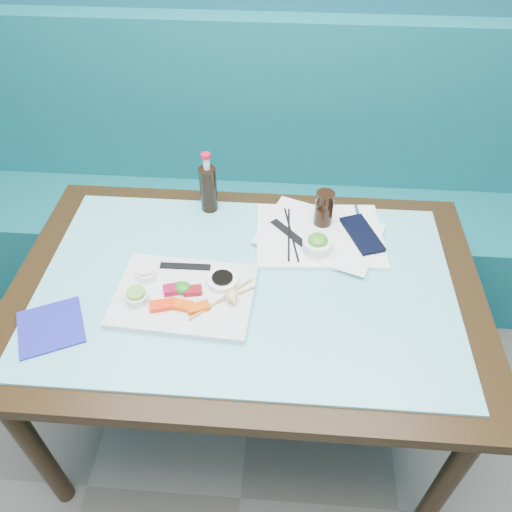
# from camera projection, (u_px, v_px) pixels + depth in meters

# --- Properties ---
(booth_bench) EXTENTS (3.00, 0.56, 1.17)m
(booth_bench) POSITION_uv_depth(u_px,v_px,m) (263.00, 207.00, 2.34)
(booth_bench) COLOR #0F5E64
(booth_bench) RESTS_ON ground
(dining_table) EXTENTS (1.40, 0.90, 0.75)m
(dining_table) POSITION_uv_depth(u_px,v_px,m) (246.00, 303.00, 1.54)
(dining_table) COLOR black
(dining_table) RESTS_ON ground
(glass_top) EXTENTS (1.22, 0.76, 0.01)m
(glass_top) POSITION_uv_depth(u_px,v_px,m) (246.00, 284.00, 1.48)
(glass_top) COLOR #67C0CE
(glass_top) RESTS_ON dining_table
(sashimi_plate) EXTENTS (0.41, 0.30, 0.02)m
(sashimi_plate) POSITION_uv_depth(u_px,v_px,m) (184.00, 296.00, 1.43)
(sashimi_plate) COLOR silver
(sashimi_plate) RESTS_ON glass_top
(salmon_left) EXTENTS (0.08, 0.05, 0.02)m
(salmon_left) POSITION_uv_depth(u_px,v_px,m) (162.00, 305.00, 1.38)
(salmon_left) COLOR #FF2B0A
(salmon_left) RESTS_ON sashimi_plate
(salmon_mid) EXTENTS (0.07, 0.04, 0.02)m
(salmon_mid) POSITION_uv_depth(u_px,v_px,m) (181.00, 305.00, 1.38)
(salmon_mid) COLOR #E94909
(salmon_mid) RESTS_ON sashimi_plate
(salmon_right) EXTENTS (0.07, 0.05, 0.02)m
(salmon_right) POSITION_uv_depth(u_px,v_px,m) (198.00, 308.00, 1.37)
(salmon_right) COLOR #EA5209
(salmon_right) RESTS_ON sashimi_plate
(tuna_left) EXTENTS (0.07, 0.05, 0.02)m
(tuna_left) POSITION_uv_depth(u_px,v_px,m) (174.00, 289.00, 1.42)
(tuna_left) COLOR maroon
(tuna_left) RESTS_ON sashimi_plate
(tuna_right) EXTENTS (0.06, 0.04, 0.02)m
(tuna_right) POSITION_uv_depth(u_px,v_px,m) (193.00, 291.00, 1.42)
(tuna_right) COLOR maroon
(tuna_right) RESTS_ON sashimi_plate
(seaweed_garnish) EXTENTS (0.05, 0.04, 0.03)m
(seaweed_garnish) POSITION_uv_depth(u_px,v_px,m) (182.00, 288.00, 1.42)
(seaweed_garnish) COLOR #1F7B1C
(seaweed_garnish) RESTS_ON sashimi_plate
(ramekin_wasabi) EXTENTS (0.08, 0.08, 0.03)m
(ramekin_wasabi) POSITION_uv_depth(u_px,v_px,m) (137.00, 297.00, 1.39)
(ramekin_wasabi) COLOR white
(ramekin_wasabi) RESTS_ON sashimi_plate
(wasabi_fill) EXTENTS (0.05, 0.05, 0.01)m
(wasabi_fill) POSITION_uv_depth(u_px,v_px,m) (136.00, 293.00, 1.38)
(wasabi_fill) COLOR #70A836
(wasabi_fill) RESTS_ON ramekin_wasabi
(ramekin_ginger) EXTENTS (0.07, 0.07, 0.02)m
(ramekin_ginger) POSITION_uv_depth(u_px,v_px,m) (146.00, 274.00, 1.46)
(ramekin_ginger) COLOR white
(ramekin_ginger) RESTS_ON sashimi_plate
(ginger_fill) EXTENTS (0.05, 0.05, 0.01)m
(ginger_fill) POSITION_uv_depth(u_px,v_px,m) (146.00, 270.00, 1.45)
(ginger_fill) COLOR #F3DDC8
(ginger_fill) RESTS_ON ramekin_ginger
(soy_dish) EXTENTS (0.11, 0.11, 0.02)m
(soy_dish) POSITION_uv_depth(u_px,v_px,m) (223.00, 280.00, 1.44)
(soy_dish) COLOR white
(soy_dish) RESTS_ON sashimi_plate
(soy_fill) EXTENTS (0.08, 0.08, 0.01)m
(soy_fill) POSITION_uv_depth(u_px,v_px,m) (222.00, 278.00, 1.44)
(soy_fill) COLOR black
(soy_fill) RESTS_ON soy_dish
(lemon_wedge) EXTENTS (0.05, 0.05, 0.04)m
(lemon_wedge) POSITION_uv_depth(u_px,v_px,m) (233.00, 299.00, 1.38)
(lemon_wedge) COLOR #EDD970
(lemon_wedge) RESTS_ON sashimi_plate
(chopstick_sleeve) EXTENTS (0.15, 0.03, 0.00)m
(chopstick_sleeve) POSITION_uv_depth(u_px,v_px,m) (185.00, 266.00, 1.49)
(chopstick_sleeve) COLOR black
(chopstick_sleeve) RESTS_ON sashimi_plate
(wooden_chopstick_a) EXTENTS (0.16, 0.17, 0.01)m
(wooden_chopstick_a) POSITION_uv_depth(u_px,v_px,m) (222.00, 299.00, 1.40)
(wooden_chopstick_a) COLOR tan
(wooden_chopstick_a) RESTS_ON sashimi_plate
(wooden_chopstick_b) EXTENTS (0.17, 0.11, 0.01)m
(wooden_chopstick_b) POSITION_uv_depth(u_px,v_px,m) (225.00, 299.00, 1.40)
(wooden_chopstick_b) COLOR #A7704E
(wooden_chopstick_b) RESTS_ON sashimi_plate
(serving_tray) EXTENTS (0.42, 0.33, 0.02)m
(serving_tray) POSITION_uv_depth(u_px,v_px,m) (319.00, 236.00, 1.61)
(serving_tray) COLOR white
(serving_tray) RESTS_ON glass_top
(paper_placemat) EXTENTS (0.44, 0.37, 0.00)m
(paper_placemat) POSITION_uv_depth(u_px,v_px,m) (320.00, 234.00, 1.61)
(paper_placemat) COLOR white
(paper_placemat) RESTS_ON serving_tray
(seaweed_bowl) EXTENTS (0.12, 0.12, 0.04)m
(seaweed_bowl) POSITION_uv_depth(u_px,v_px,m) (317.00, 245.00, 1.54)
(seaweed_bowl) COLOR white
(seaweed_bowl) RESTS_ON serving_tray
(seaweed_salad) EXTENTS (0.07, 0.07, 0.03)m
(seaweed_salad) POSITION_uv_depth(u_px,v_px,m) (318.00, 240.00, 1.53)
(seaweed_salad) COLOR #3A8D20
(seaweed_salad) RESTS_ON seaweed_bowl
(cola_glass) EXTENTS (0.08, 0.08, 0.12)m
(cola_glass) POSITION_uv_depth(u_px,v_px,m) (324.00, 208.00, 1.61)
(cola_glass) COLOR black
(cola_glass) RESTS_ON serving_tray
(navy_pouch) EXTENTS (0.14, 0.20, 0.01)m
(navy_pouch) POSITION_uv_depth(u_px,v_px,m) (362.00, 234.00, 1.60)
(navy_pouch) COLOR black
(navy_pouch) RESTS_ON serving_tray
(fork) EXTENTS (0.02, 0.09, 0.01)m
(fork) POSITION_uv_depth(u_px,v_px,m) (358.00, 214.00, 1.67)
(fork) COLOR silver
(fork) RESTS_ON serving_tray
(black_chopstick_a) EXTENTS (0.01, 0.25, 0.01)m
(black_chopstick_a) POSITION_uv_depth(u_px,v_px,m) (289.00, 234.00, 1.61)
(black_chopstick_a) COLOR black
(black_chopstick_a) RESTS_ON serving_tray
(black_chopstick_b) EXTENTS (0.06, 0.25, 0.01)m
(black_chopstick_b) POSITION_uv_depth(u_px,v_px,m) (291.00, 234.00, 1.61)
(black_chopstick_b) COLOR black
(black_chopstick_b) RESTS_ON serving_tray
(tray_sleeve) EXTENTS (0.14, 0.14, 0.00)m
(tray_sleeve) POSITION_uv_depth(u_px,v_px,m) (290.00, 234.00, 1.61)
(tray_sleeve) COLOR black
(tray_sleeve) RESTS_ON serving_tray
(cola_bottle_body) EXTENTS (0.07, 0.07, 0.16)m
(cola_bottle_body) POSITION_uv_depth(u_px,v_px,m) (208.00, 189.00, 1.67)
(cola_bottle_body) COLOR black
(cola_bottle_body) RESTS_ON glass_top
(cola_bottle_neck) EXTENTS (0.02, 0.02, 0.04)m
(cola_bottle_neck) POSITION_uv_depth(u_px,v_px,m) (206.00, 163.00, 1.60)
(cola_bottle_neck) COLOR silver
(cola_bottle_neck) RESTS_ON cola_bottle_body
(cola_bottle_cap) EXTENTS (0.04, 0.04, 0.01)m
(cola_bottle_cap) POSITION_uv_depth(u_px,v_px,m) (206.00, 156.00, 1.58)
(cola_bottle_cap) COLOR red
(cola_bottle_cap) RESTS_ON cola_bottle_neck
(blue_napkin) EXTENTS (0.22, 0.22, 0.01)m
(blue_napkin) POSITION_uv_depth(u_px,v_px,m) (51.00, 327.00, 1.36)
(blue_napkin) COLOR #1A1E94
(blue_napkin) RESTS_ON glass_top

